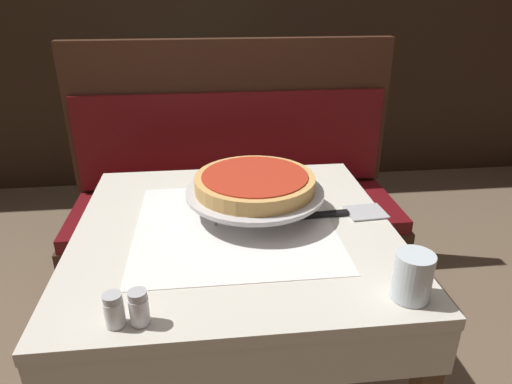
{
  "coord_description": "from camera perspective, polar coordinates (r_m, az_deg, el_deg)",
  "views": [
    {
      "loc": [
        -0.06,
        -1.09,
        1.35
      ],
      "look_at": [
        0.06,
        0.04,
        0.82
      ],
      "focal_mm": 32.0,
      "sensor_mm": 36.0,
      "label": 1
    }
  ],
  "objects": [
    {
      "name": "pizza_pan_stand",
      "position": [
        1.29,
        -0.15,
        -0.12
      ],
      "size": [
        0.39,
        0.39,
        0.07
      ],
      "color": "#ADADB2",
      "rests_on": "dining_table_front"
    },
    {
      "name": "booth_bench",
      "position": [
        2.15,
        -2.54,
        -3.98
      ],
      "size": [
        1.47,
        0.52,
        1.13
      ],
      "color": "#3D2316",
      "rests_on": "ground_plane"
    },
    {
      "name": "dining_table_front",
      "position": [
        1.3,
        -2.59,
        -7.89
      ],
      "size": [
        0.86,
        0.86,
        0.75
      ],
      "color": "beige",
      "rests_on": "ground_plane"
    },
    {
      "name": "salt_shaker",
      "position": [
        0.94,
        -17.32,
        -13.89
      ],
      "size": [
        0.04,
        0.04,
        0.07
      ],
      "color": "silver",
      "rests_on": "dining_table_front"
    },
    {
      "name": "back_wall_panel",
      "position": [
        3.2,
        -5.68,
        21.91
      ],
      "size": [
        6.0,
        0.04,
        2.4
      ],
      "primitive_type": "cube",
      "color": "black",
      "rests_on": "ground_plane"
    },
    {
      "name": "pizza_server",
      "position": [
        1.33,
        10.8,
        -2.64
      ],
      "size": [
        0.28,
        0.1,
        0.01
      ],
      "color": "#BCBCC1",
      "rests_on": "dining_table_front"
    },
    {
      "name": "dining_table_rear",
      "position": [
        2.77,
        -6.1,
        9.3
      ],
      "size": [
        0.63,
        0.63,
        0.75
      ],
      "color": "#1E6B33",
      "rests_on": "ground_plane"
    },
    {
      "name": "deep_dish_pizza",
      "position": [
        1.28,
        -0.15,
        1.21
      ],
      "size": [
        0.34,
        0.34,
        0.05
      ],
      "color": "tan",
      "rests_on": "pizza_pan_stand"
    },
    {
      "name": "pepper_shaker",
      "position": [
        0.93,
        -14.42,
        -13.8
      ],
      "size": [
        0.04,
        0.04,
        0.07
      ],
      "color": "silver",
      "rests_on": "dining_table_front"
    },
    {
      "name": "water_glass_near",
      "position": [
        1.01,
        18.99,
        -9.91
      ],
      "size": [
        0.08,
        0.08,
        0.1
      ],
      "color": "silver",
      "rests_on": "dining_table_front"
    },
    {
      "name": "condiment_caddy",
      "position": [
        2.76,
        -5.98,
        13.01
      ],
      "size": [
        0.12,
        0.12,
        0.18
      ],
      "color": "black",
      "rests_on": "dining_table_rear"
    }
  ]
}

